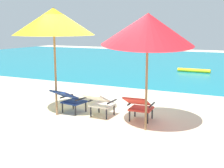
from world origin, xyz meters
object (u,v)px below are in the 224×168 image
at_px(lounge_chair_center, 99,102).
at_px(lounge_chair_right, 139,105).
at_px(lounge_chair_left, 70,99).
at_px(beach_umbrella_left, 54,22).
at_px(beach_umbrella_right, 148,29).
at_px(swim_buoy, 194,70).

relative_size(lounge_chair_center, lounge_chair_right, 0.97).
relative_size(lounge_chair_left, lounge_chair_right, 1.04).
bearing_deg(lounge_chair_right, lounge_chair_center, -174.22).
relative_size(lounge_chair_left, beach_umbrella_left, 0.35).
xyz_separation_m(lounge_chair_center, beach_umbrella_right, (1.33, -0.36, 1.76)).
xyz_separation_m(lounge_chair_left, lounge_chair_right, (1.84, 0.13, 0.00)).
bearing_deg(beach_umbrella_left, swim_buoy, 78.72).
xyz_separation_m(swim_buoy, lounge_chair_left, (-1.54, -8.73, 0.31)).
bearing_deg(swim_buoy, lounge_chair_left, -100.00).
bearing_deg(lounge_chair_right, swim_buoy, 92.03).
bearing_deg(beach_umbrella_right, lounge_chair_right, 125.43).
xyz_separation_m(lounge_chair_left, beach_umbrella_right, (2.17, -0.32, 1.76)).
relative_size(lounge_chair_center, beach_umbrella_right, 0.33).
relative_size(lounge_chair_center, beach_umbrella_left, 0.33).
relative_size(lounge_chair_left, lounge_chair_center, 1.07).
relative_size(lounge_chair_right, beach_umbrella_left, 0.34).
xyz_separation_m(lounge_chair_right, beach_umbrella_left, (-2.09, -0.35, 1.93)).
height_order(swim_buoy, beach_umbrella_left, beach_umbrella_left).
distance_m(lounge_chair_center, beach_umbrella_right, 2.23).
height_order(lounge_chair_right, beach_umbrella_right, beach_umbrella_right).
bearing_deg(beach_umbrella_right, beach_umbrella_left, 177.58).
bearing_deg(lounge_chair_left, beach_umbrella_right, -8.48).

